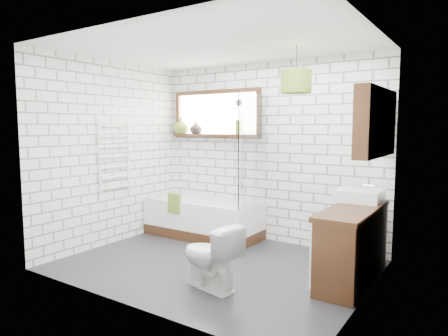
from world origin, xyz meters
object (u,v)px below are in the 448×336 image
Objects in this scene: toilet at (210,256)px; pendant at (296,82)px; bathtub at (203,218)px; vanity at (353,245)px; basin at (359,196)px.

toilet is 1.97× the size of pendant.
bathtub is 2.39m from vanity.
basin reaches higher than toilet.
pendant reaches higher than vanity.
toilet reaches higher than bathtub.
pendant is at bearing -147.85° from basin.
vanity is 0.61m from basin.
basin reaches higher than bathtub.
toilet is 2.08m from pendant.
bathtub is 3.50× the size of basin.
basin reaches higher than vanity.
vanity is 1.50m from toilet.
pendant is (0.46, 0.99, 1.77)m from toilet.
bathtub is 2.55× the size of toilet.
toilet is at bearing -51.43° from bathtub.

